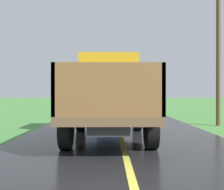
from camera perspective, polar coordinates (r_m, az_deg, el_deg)
The scene contains 3 objects.
banana_truck_near at distance 9.19m, azimuth -0.55°, elevation 0.27°, with size 2.38×5.82×2.80m.
banana_truck_far at distance 23.19m, azimuth -1.36°, elevation 0.31°, with size 2.38×5.81×2.80m.
utility_pole_roadside at distance 13.47m, azimuth 21.36°, elevation 10.40°, with size 1.85×0.20×7.11m.
Camera 1 is at (-0.36, 2.25, 1.45)m, focal length 43.74 mm.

